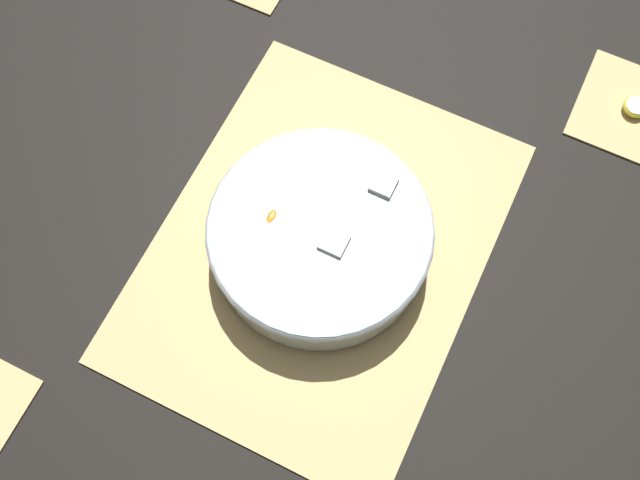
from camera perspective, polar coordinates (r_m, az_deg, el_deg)
name	(u,v)px	position (r m, az deg, el deg)	size (l,w,h in m)	color
ground_plane	(320,250)	(0.84, 0.00, -0.75)	(6.00, 6.00, 0.00)	black
bamboo_mat_center	(320,249)	(0.84, 0.00, -0.68)	(0.46, 0.35, 0.01)	#D6B775
coaster_mat_far_left	(633,110)	(1.00, 22.74, 9.10)	(0.13, 0.13, 0.01)	#D6B775
fruit_salad_bowl	(321,236)	(0.81, 0.06, 0.27)	(0.24, 0.24, 0.07)	silver
banana_coin_single	(635,107)	(0.99, 22.90, 9.31)	(0.03, 0.03, 0.01)	#F7EFC6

